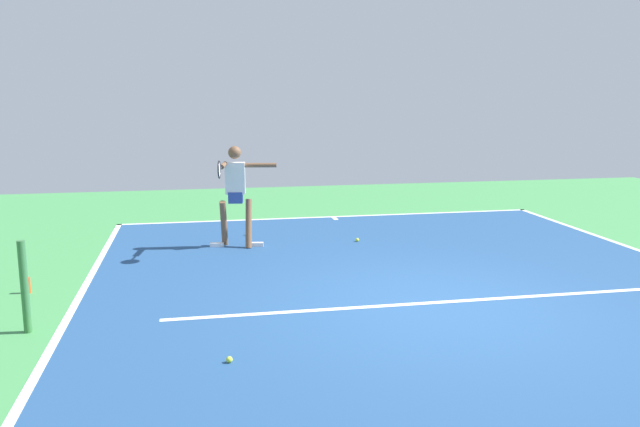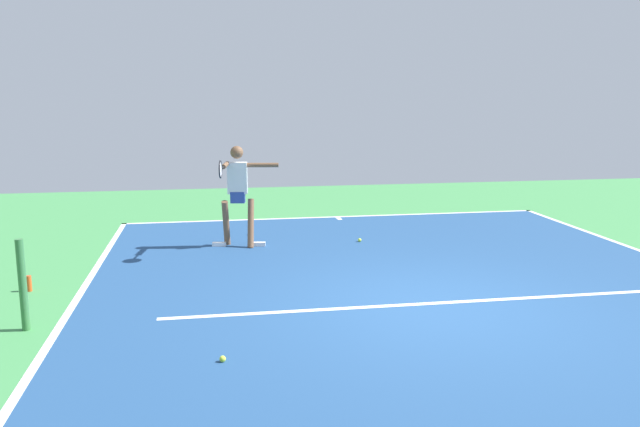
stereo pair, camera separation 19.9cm
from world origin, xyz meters
name	(u,v)px [view 2 (the right image)]	position (x,y,z in m)	size (l,w,h in m)	color
ground_plane	(433,306)	(0.00, 0.00, 0.00)	(22.25, 22.25, 0.00)	#428E4C
court_surface	(433,306)	(0.00, 0.00, 0.00)	(9.20, 12.54, 0.00)	navy
court_line_baseline_near	(337,217)	(0.00, -6.22, 0.00)	(9.20, 0.10, 0.01)	white
court_line_sideline_right	(59,328)	(4.55, 0.00, 0.00)	(0.10, 12.54, 0.01)	white
court_line_service	(430,303)	(0.00, -0.11, 0.00)	(6.90, 0.10, 0.01)	white
court_line_centre_mark	(339,218)	(0.00, -6.02, 0.00)	(0.10, 0.30, 0.01)	white
net_post	(23,285)	(4.90, 0.00, 0.54)	(0.09, 0.09, 1.07)	#38753D
tennis_player	(238,189)	(2.28, -3.75, 1.04)	(1.19, 1.24, 1.80)	brown
tennis_ball_centre_court	(250,233)	(2.03, -4.67, 0.03)	(0.07, 0.07, 0.07)	#CCE033
tennis_ball_by_baseline	(360,240)	(0.08, -3.75, 0.03)	(0.07, 0.07, 0.07)	#C6E53D
tennis_ball_near_player	(223,359)	(2.70, 1.30, 0.03)	(0.07, 0.07, 0.07)	#C6E53D
water_bottle	(29,283)	(5.26, -1.57, 0.11)	(0.07, 0.07, 0.22)	#D84C1E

